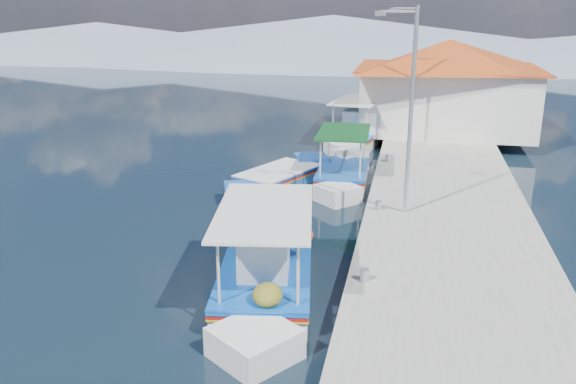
# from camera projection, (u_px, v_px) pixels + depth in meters

# --- Properties ---
(ground) EXTENTS (160.00, 160.00, 0.00)m
(ground) POSITION_uv_depth(u_px,v_px,m) (242.00, 240.00, 17.41)
(ground) COLOR black
(ground) RESTS_ON ground
(quay) EXTENTS (5.00, 44.00, 0.50)m
(quay) POSITION_uv_depth(u_px,v_px,m) (443.00, 185.00, 21.78)
(quay) COLOR #A3A198
(quay) RESTS_ON ground
(bollards) EXTENTS (0.20, 17.20, 0.30)m
(bollards) POSITION_uv_depth(u_px,v_px,m) (384.00, 177.00, 21.37)
(bollards) COLOR #A5A8AD
(bollards) RESTS_ON quay
(main_caique) EXTENTS (2.84, 7.14, 2.38)m
(main_caique) POSITION_uv_depth(u_px,v_px,m) (267.00, 277.00, 14.03)
(main_caique) COLOR silver
(main_caique) RESTS_ON ground
(caique_green_canopy) EXTENTS (1.97, 6.09, 2.28)m
(caique_green_canopy) POSITION_uv_depth(u_px,v_px,m) (343.00, 175.00, 22.68)
(caique_green_canopy) COLOR silver
(caique_green_canopy) RESTS_ON ground
(caique_blue_hull) EXTENTS (3.30, 5.37, 1.05)m
(caique_blue_hull) POSITION_uv_depth(u_px,v_px,m) (278.00, 180.00, 22.27)
(caique_blue_hull) COLOR #1A4FA1
(caique_blue_hull) RESTS_ON ground
(caique_far) EXTENTS (2.67, 6.79, 2.40)m
(caique_far) POSITION_uv_depth(u_px,v_px,m) (357.00, 135.00, 29.06)
(caique_far) COLOR silver
(caique_far) RESTS_ON ground
(harbor_building) EXTENTS (10.49, 10.49, 4.40)m
(harbor_building) POSITION_uv_depth(u_px,v_px,m) (447.00, 84.00, 29.35)
(harbor_building) COLOR silver
(harbor_building) RESTS_ON quay
(lamp_post_near) EXTENTS (1.21, 0.14, 6.00)m
(lamp_post_near) POSITION_uv_depth(u_px,v_px,m) (408.00, 102.00, 17.23)
(lamp_post_near) COLOR #A5A8AD
(lamp_post_near) RESTS_ON quay
(lamp_post_far) EXTENTS (1.21, 0.14, 6.00)m
(lamp_post_far) POSITION_uv_depth(u_px,v_px,m) (412.00, 69.00, 25.62)
(lamp_post_far) COLOR #A5A8AD
(lamp_post_far) RESTS_ON quay
(mountain_ridge) EXTENTS (171.40, 96.00, 5.50)m
(mountain_ridge) POSITION_uv_depth(u_px,v_px,m) (434.00, 44.00, 67.75)
(mountain_ridge) COLOR gray
(mountain_ridge) RESTS_ON ground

